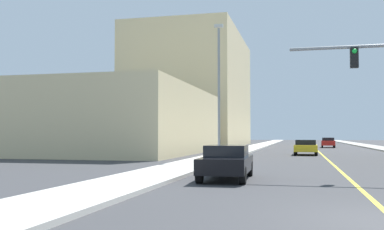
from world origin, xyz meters
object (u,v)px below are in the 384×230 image
object	(u,v)px
car_black	(227,161)
car_red	(328,142)
car_yellow	(306,147)
street_lamp	(219,85)

from	to	relation	value
car_black	car_red	world-z (taller)	same
car_yellow	car_black	bearing A→B (deg)	-97.35
street_lamp	car_yellow	xyz separation A→B (m)	(5.58, 11.45, -4.29)
street_lamp	car_black	xyz separation A→B (m)	(2.26, -10.95, -4.28)
car_yellow	car_red	world-z (taller)	car_red
street_lamp	car_red	bearing A→B (deg)	75.68
car_black	car_red	xyz separation A→B (m)	(6.56, 45.51, -0.00)
car_yellow	car_red	distance (m)	23.34
street_lamp	car_red	size ratio (longest dim) A/B	1.97
car_yellow	car_black	size ratio (longest dim) A/B	0.99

